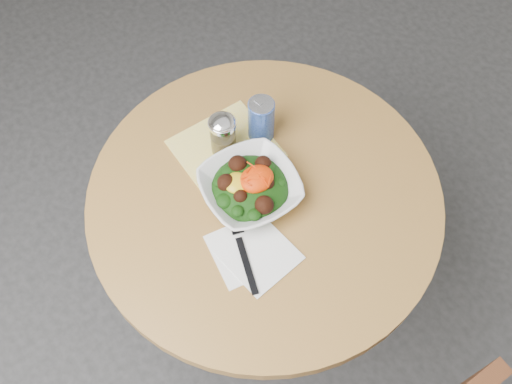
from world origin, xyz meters
The scene contains 8 objects.
ground centered at (0.00, 0.00, 0.00)m, with size 6.00×6.00×0.00m, color #29292B.
table centered at (0.00, 0.00, 0.55)m, with size 0.90×0.90×0.75m.
cloth_napkin centered at (0.00, 0.17, 0.75)m, with size 0.25×0.22×0.00m, color yellow.
paper_napkins centered at (-0.12, -0.11, 0.75)m, with size 0.19×0.21×0.00m.
salad_bowl centered at (-0.03, 0.02, 0.78)m, with size 0.27×0.27×0.09m.
fork centered at (-0.13, -0.09, 0.76)m, with size 0.11×0.23×0.00m.
spice_shaker centered at (0.00, 0.17, 0.81)m, with size 0.07×0.07×0.13m.
beverage_can centered at (0.10, 0.15, 0.82)m, with size 0.07×0.07×0.13m.
Camera 1 is at (-0.45, -0.57, 1.99)m, focal length 40.00 mm.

